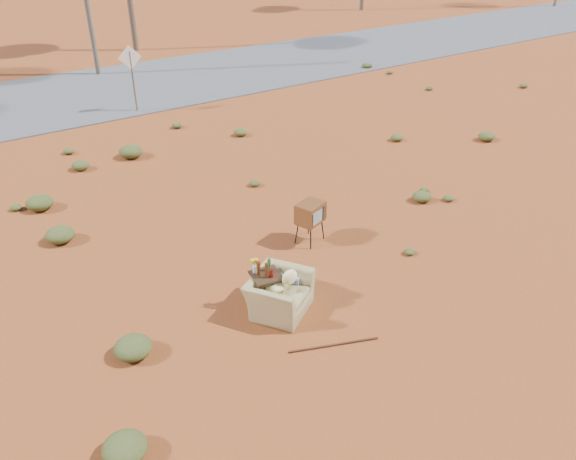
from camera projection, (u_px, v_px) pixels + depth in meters
ground at (315, 307)px, 9.75m from camera, size 140.00×140.00×0.00m
highway at (67, 97)px, 20.42m from camera, size 140.00×7.00×0.04m
armchair at (280, 287)px, 9.54m from camera, size 1.35×1.31×0.91m
tv_unit at (310, 213)px, 11.34m from camera, size 0.66×0.59×0.88m
side_table at (264, 273)px, 9.39m from camera, size 0.56×0.56×0.98m
rusty_bar at (334, 345)px, 8.88m from camera, size 1.38×0.58×0.04m
road_sign at (131, 67)px, 18.28m from camera, size 0.78×0.06×2.19m
scrub_patch at (166, 214)px, 12.41m from camera, size 17.49×8.07×0.33m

